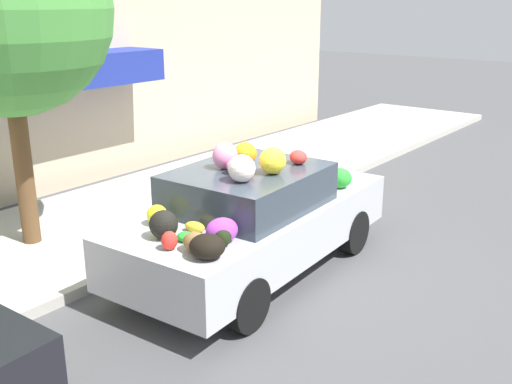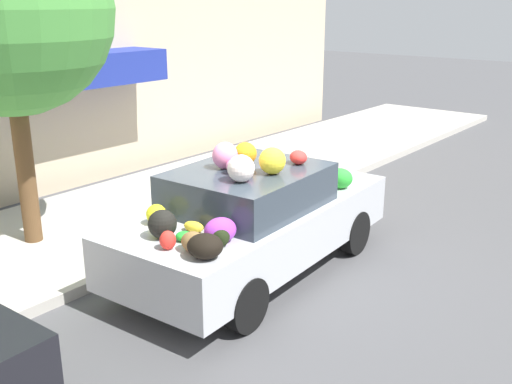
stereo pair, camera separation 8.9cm
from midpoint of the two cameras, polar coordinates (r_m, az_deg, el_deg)
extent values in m
plane|color=#4C4C4F|center=(7.75, -0.52, -7.41)|extent=(60.00, 60.00, 0.00)
cube|color=#B2ADA3|center=(9.52, -13.33, -2.54)|extent=(24.00, 3.20, 0.14)
cube|color=#C6B293|center=(10.82, -22.36, 15.84)|extent=(18.00, 0.30, 6.34)
cube|color=navy|center=(10.63, -17.79, 10.90)|extent=(3.55, 0.90, 0.55)
cylinder|color=brown|center=(8.52, -21.57, 2.30)|extent=(0.24, 0.24, 2.14)
sphere|color=#47933D|center=(8.25, -23.19, 15.78)|extent=(2.66, 2.66, 2.66)
cylinder|color=#B2B2B7|center=(9.39, -3.45, -0.13)|extent=(0.20, 0.20, 0.55)
sphere|color=#B2B2B7|center=(9.30, -3.48, 1.83)|extent=(0.18, 0.18, 0.18)
cube|color=#B7BABF|center=(7.49, -0.34, -3.27)|extent=(4.09, 1.89, 0.62)
cube|color=#333D47|center=(7.19, -1.08, 0.39)|extent=(1.88, 1.57, 0.47)
cylinder|color=black|center=(8.96, 0.26, -1.76)|extent=(0.61, 0.21, 0.60)
cylinder|color=black|center=(8.25, 8.99, -3.77)|extent=(0.61, 0.21, 0.60)
cylinder|color=black|center=(7.21, -11.09, -7.16)|extent=(0.61, 0.21, 0.60)
cylinder|color=black|center=(6.31, -1.20, -10.65)|extent=(0.61, 0.21, 0.60)
sphere|color=yellow|center=(6.74, -9.78, -2.16)|extent=(0.32, 0.32, 0.23)
ellipsoid|color=pink|center=(6.91, -1.87, 2.51)|extent=(0.40, 0.40, 0.19)
ellipsoid|color=red|center=(7.35, 3.70, 3.34)|extent=(0.33, 0.34, 0.17)
sphere|color=white|center=(6.59, -1.75, 2.25)|extent=(0.31, 0.31, 0.31)
ellipsoid|color=#A73DCB|center=(6.16, -3.69, -3.69)|extent=(0.42, 0.38, 0.27)
ellipsoid|color=olive|center=(5.99, -6.21, -4.77)|extent=(0.25, 0.30, 0.20)
ellipsoid|color=yellow|center=(7.92, 5.52, 0.68)|extent=(0.20, 0.17, 0.13)
ellipsoid|color=red|center=(6.07, -8.66, -4.60)|extent=(0.20, 0.20, 0.19)
ellipsoid|color=pink|center=(7.12, -3.32, 3.48)|extent=(0.40, 0.39, 0.32)
ellipsoid|color=green|center=(8.01, 7.62, 1.33)|extent=(0.40, 0.42, 0.27)
sphere|color=black|center=(6.09, -3.68, -4.31)|extent=(0.25, 0.25, 0.20)
ellipsoid|color=green|center=(6.26, -7.10, -4.24)|extent=(0.24, 0.25, 0.10)
ellipsoid|color=yellow|center=(6.49, -6.24, -3.33)|extent=(0.17, 0.26, 0.12)
sphere|color=yellow|center=(6.89, 1.23, 3.00)|extent=(0.35, 0.35, 0.31)
sphere|color=black|center=(6.34, -9.20, -3.07)|extent=(0.43, 0.43, 0.31)
sphere|color=orange|center=(7.29, -1.38, 3.69)|extent=(0.31, 0.31, 0.28)
ellipsoid|color=black|center=(5.82, -5.11, -5.19)|extent=(0.38, 0.39, 0.24)
camera|label=1|loc=(0.04, -90.35, -0.11)|focal=42.00mm
camera|label=2|loc=(0.04, 89.65, 0.11)|focal=42.00mm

